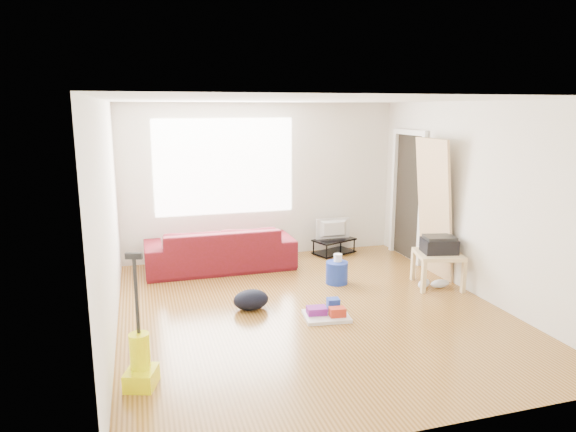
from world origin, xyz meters
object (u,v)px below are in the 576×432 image
object	(u,v)px
side_table	(438,258)
sofa	(221,268)
backpack	(251,309)
vacuum	(141,362)
cleaning_tray	(327,313)
bucket	(337,283)
tv_stand	(334,246)

from	to	relation	value
side_table	sofa	bearing A→B (deg)	149.24
backpack	vacuum	distance (m)	1.96
sofa	cleaning_tray	bearing A→B (deg)	112.22
cleaning_tray	side_table	bearing A→B (deg)	17.66
side_table	cleaning_tray	xyz separation A→B (m)	(-1.84, -0.58, -0.35)
side_table	cleaning_tray	distance (m)	1.96
bucket	cleaning_tray	bearing A→B (deg)	-116.95
side_table	bucket	world-z (taller)	side_table
side_table	bucket	xyz separation A→B (m)	(-1.28, 0.51, -0.40)
tv_stand	backpack	world-z (taller)	tv_stand
vacuum	backpack	bearing A→B (deg)	66.19
cleaning_tray	backpack	size ratio (longest dim) A/B	1.29
bucket	vacuum	distance (m)	3.37
cleaning_tray	vacuum	xyz separation A→B (m)	(-2.11, -0.95, 0.17)
tv_stand	cleaning_tray	xyz separation A→B (m)	(-1.06, -2.49, -0.08)
cleaning_tray	sofa	bearing A→B (deg)	112.22
bucket	cleaning_tray	distance (m)	1.22
tv_stand	backpack	xyz separation A→B (m)	(-1.87, -1.99, -0.14)
bucket	sofa	bearing A→B (deg)	142.35
sofa	vacuum	distance (m)	3.40
side_table	vacuum	distance (m)	4.24
tv_stand	bucket	distance (m)	1.49
bucket	vacuum	size ratio (longest dim) A/B	0.26
vacuum	side_table	bearing A→B (deg)	39.54
sofa	vacuum	xyz separation A→B (m)	(-1.21, -3.17, 0.22)
sofa	vacuum	size ratio (longest dim) A/B	1.85
sofa	tv_stand	bearing A→B (deg)	-172.18
bucket	cleaning_tray	world-z (taller)	cleaning_tray
sofa	bucket	xyz separation A→B (m)	(1.46, -1.13, 0.00)
tv_stand	cleaning_tray	bearing A→B (deg)	-134.03
sofa	bucket	distance (m)	1.84
tv_stand	side_table	xyz separation A→B (m)	(0.78, -1.90, 0.27)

